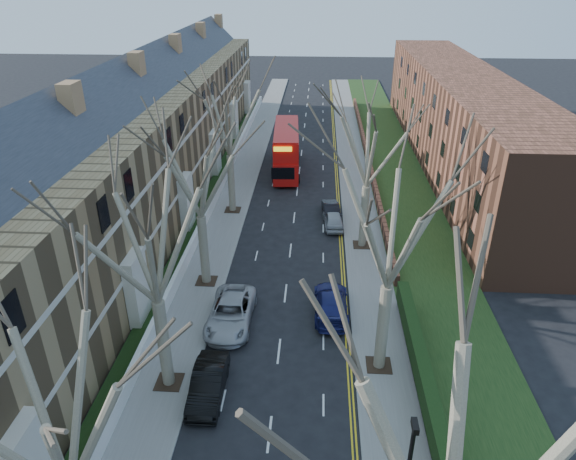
# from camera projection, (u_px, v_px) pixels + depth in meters

# --- Properties ---
(pavement_left) EXTENTS (3.00, 102.00, 0.12)m
(pavement_left) POSITION_uv_depth(u_px,v_px,m) (246.00, 169.00, 56.94)
(pavement_left) COLOR slate
(pavement_left) RESTS_ON ground
(pavement_right) EXTENTS (3.00, 102.00, 0.12)m
(pavement_right) POSITION_uv_depth(u_px,v_px,m) (354.00, 171.00, 56.29)
(pavement_right) COLOR slate
(pavement_right) RESTS_ON ground
(terrace_left) EXTENTS (9.70, 78.00, 13.60)m
(terrace_left) POSITION_uv_depth(u_px,v_px,m) (150.00, 142.00, 47.74)
(terrace_left) COLOR olive
(terrace_left) RESTS_ON ground
(flats_right) EXTENTS (13.97, 54.00, 10.00)m
(flats_right) POSITION_uv_depth(u_px,v_px,m) (458.00, 119.00, 56.98)
(flats_right) COLOR brown
(flats_right) RESTS_ON ground
(wall_hedge_right) EXTENTS (0.70, 24.00, 1.80)m
(wall_hedge_right) POSITION_uv_depth(u_px,v_px,m) (439.00, 443.00, 22.87)
(wall_hedge_right) COLOR brown
(wall_hedge_right) RESTS_ON ground
(front_wall_left) EXTENTS (0.30, 78.00, 1.00)m
(front_wall_left) POSITION_uv_depth(u_px,v_px,m) (217.00, 192.00, 49.67)
(front_wall_left) COLOR white
(front_wall_left) RESTS_ON ground
(grass_verge_right) EXTENTS (6.00, 102.00, 0.06)m
(grass_verge_right) POSITION_uv_depth(u_px,v_px,m) (395.00, 171.00, 56.01)
(grass_verge_right) COLOR #183312
(grass_verge_right) RESTS_ON ground
(tree_left_near) EXTENTS (9.80, 9.80, 13.73)m
(tree_left_near) POSITION_uv_depth(u_px,v_px,m) (44.00, 402.00, 14.70)
(tree_left_near) COLOR #695E4B
(tree_left_near) RESTS_ON ground
(tree_left_mid) EXTENTS (10.50, 10.50, 14.71)m
(tree_left_mid) POSITION_uv_depth(u_px,v_px,m) (147.00, 226.00, 23.28)
(tree_left_mid) COLOR #695E4B
(tree_left_mid) RESTS_ON ground
(tree_left_far) EXTENTS (10.15, 10.15, 14.22)m
(tree_left_far) POSITION_uv_depth(u_px,v_px,m) (196.00, 159.00, 32.31)
(tree_left_far) COLOR #695E4B
(tree_left_far) RESTS_ON ground
(tree_left_dist) EXTENTS (10.50, 10.50, 14.71)m
(tree_left_dist) POSITION_uv_depth(u_px,v_px,m) (227.00, 108.00, 42.81)
(tree_left_dist) COLOR #695E4B
(tree_left_dist) RESTS_ON ground
(tree_right_near) EXTENTS (10.85, 10.85, 15.20)m
(tree_right_near) POSITION_uv_depth(u_px,v_px,m) (471.00, 460.00, 11.88)
(tree_right_near) COLOR #695E4B
(tree_right_near) RESTS_ON ground
(tree_right_mid) EXTENTS (10.50, 10.50, 14.71)m
(tree_right_mid) POSITION_uv_depth(u_px,v_px,m) (395.00, 213.00, 24.45)
(tree_right_mid) COLOR #695E4B
(tree_right_mid) RESTS_ON ground
(tree_right_far) EXTENTS (10.15, 10.15, 14.22)m
(tree_right_far) POSITION_uv_depth(u_px,v_px,m) (370.00, 135.00, 37.02)
(tree_right_far) COLOR #695E4B
(tree_right_far) RESTS_ON ground
(double_decker_bus) EXTENTS (3.28, 11.38, 4.70)m
(double_decker_bus) POSITION_uv_depth(u_px,v_px,m) (286.00, 150.00, 55.56)
(double_decker_bus) COLOR red
(double_decker_bus) RESTS_ON ground
(car_left_mid) EXTENTS (1.67, 4.63, 1.52)m
(car_left_mid) POSITION_uv_depth(u_px,v_px,m) (208.00, 384.00, 26.61)
(car_left_mid) COLOR black
(car_left_mid) RESTS_ON ground
(car_left_far) EXTENTS (2.74, 5.82, 1.61)m
(car_left_far) POSITION_uv_depth(u_px,v_px,m) (231.00, 313.00, 32.00)
(car_left_far) COLOR #A4A6AA
(car_left_far) RESTS_ON ground
(car_right_near) EXTENTS (2.24, 5.33, 1.54)m
(car_right_near) POSITION_uv_depth(u_px,v_px,m) (331.00, 303.00, 32.99)
(car_right_near) COLOR navy
(car_right_near) RESTS_ON ground
(car_right_mid) EXTENTS (1.91, 4.15, 1.38)m
(car_right_mid) POSITION_uv_depth(u_px,v_px,m) (333.00, 219.00, 44.11)
(car_right_mid) COLOR #9C9FA5
(car_right_mid) RESTS_ON ground
(car_right_far) EXTENTS (1.72, 4.07, 1.31)m
(car_right_far) POSITION_uv_depth(u_px,v_px,m) (331.00, 209.00, 46.13)
(car_right_far) COLOR black
(car_right_far) RESTS_ON ground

